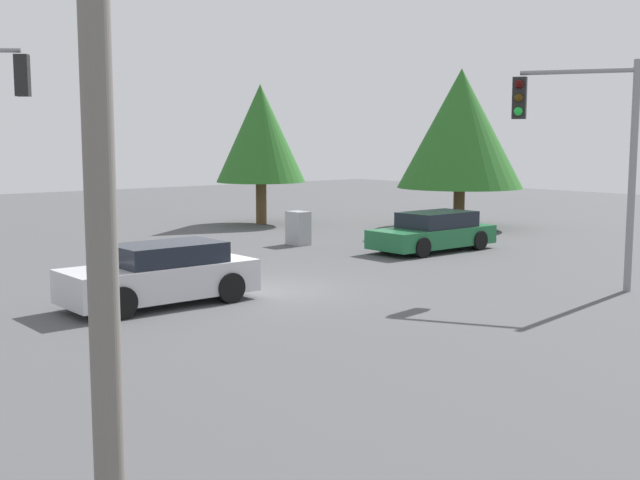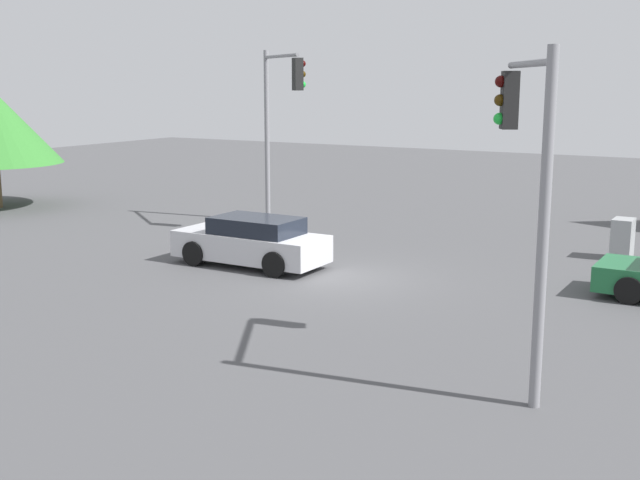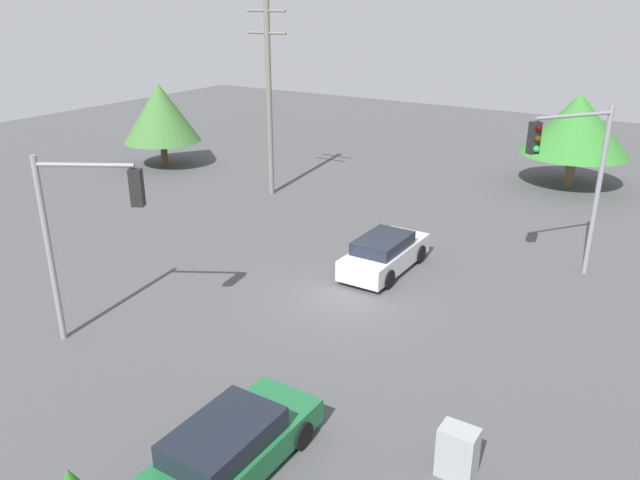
# 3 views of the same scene
# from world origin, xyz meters

# --- Properties ---
(ground_plane) EXTENTS (80.00, 80.00, 0.00)m
(ground_plane) POSITION_xyz_m (0.00, 0.00, 0.00)
(ground_plane) COLOR #4C4C4F
(sedan_silver) EXTENTS (1.86, 4.40, 1.40)m
(sedan_silver) POSITION_xyz_m (0.10, 2.69, 0.69)
(sedan_silver) COLOR silver
(sedan_silver) RESTS_ON ground_plane
(sedan_green) EXTENTS (1.93, 4.58, 1.32)m
(sedan_green) POSITION_xyz_m (2.16, -8.71, 0.64)
(sedan_green) COLOR #1E6638
(sedan_green) RESTS_ON ground_plane
(traffic_signal_main) EXTENTS (2.70, 1.72, 5.66)m
(traffic_signal_main) POSITION_xyz_m (-4.81, -6.41, 3.85)
(traffic_signal_main) COLOR gray
(traffic_signal_main) RESTS_ON ground_plane
(electrical_cabinet) EXTENTS (0.81, 0.57, 1.19)m
(electrical_cabinet) POSITION_xyz_m (6.34, -6.17, 0.60)
(electrical_cabinet) COLOR #9EA0A3
(electrical_cabinet) RESTS_ON ground_plane
(tree_corner) EXTENTS (5.28, 5.28, 6.68)m
(tree_corner) POSITION_xyz_m (6.33, -14.88, 4.18)
(tree_corner) COLOR brown
(tree_corner) RESTS_ON ground_plane
(tree_far) EXTENTS (3.93, 3.93, 6.14)m
(tree_far) POSITION_xyz_m (12.90, -9.25, 3.99)
(tree_far) COLOR brown
(tree_far) RESTS_ON ground_plane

